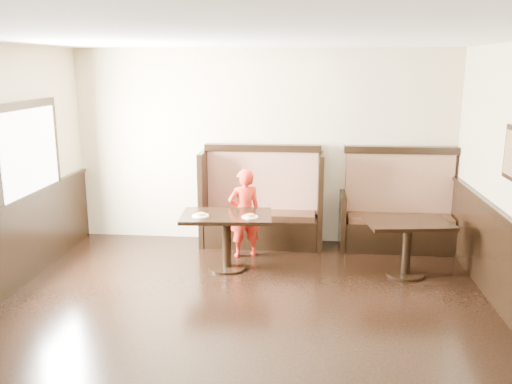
# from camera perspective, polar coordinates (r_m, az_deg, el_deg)

# --- Properties ---
(ground) EXTENTS (7.00, 7.00, 0.00)m
(ground) POSITION_cam_1_polar(r_m,az_deg,el_deg) (5.02, -2.83, -17.50)
(ground) COLOR black
(ground) RESTS_ON ground
(room_shell) EXTENTS (7.00, 7.00, 7.00)m
(room_shell) POSITION_cam_1_polar(r_m,az_deg,el_deg) (5.02, -5.86, -9.03)
(room_shell) COLOR #C8B891
(room_shell) RESTS_ON ground
(booth_main) EXTENTS (1.75, 0.72, 1.45)m
(booth_main) POSITION_cam_1_polar(r_m,az_deg,el_deg) (7.86, 0.60, -1.78)
(booth_main) COLOR black
(booth_main) RESTS_ON ground
(booth_neighbor) EXTENTS (1.65, 0.72, 1.45)m
(booth_neighbor) POSITION_cam_1_polar(r_m,az_deg,el_deg) (7.95, 14.75, -2.40)
(booth_neighbor) COLOR black
(booth_neighbor) RESTS_ON ground
(table_main) EXTENTS (1.19, 0.79, 0.72)m
(table_main) POSITION_cam_1_polar(r_m,az_deg,el_deg) (6.90, -3.11, -3.72)
(table_main) COLOR black
(table_main) RESTS_ON ground
(table_neighbor) EXTENTS (1.10, 0.80, 0.70)m
(table_neighbor) POSITION_cam_1_polar(r_m,az_deg,el_deg) (6.94, 15.66, -4.35)
(table_neighbor) COLOR black
(table_neighbor) RESTS_ON ground
(child) EXTENTS (0.52, 0.43, 1.22)m
(child) POSITION_cam_1_polar(r_m,az_deg,el_deg) (7.33, -1.22, -2.23)
(child) COLOR red
(child) RESTS_ON ground
(pizza_plate_left) EXTENTS (0.21, 0.21, 0.04)m
(pizza_plate_left) POSITION_cam_1_polar(r_m,az_deg,el_deg) (6.79, -5.86, -2.43)
(pizza_plate_left) COLOR white
(pizza_plate_left) RESTS_ON table_main
(pizza_plate_right) EXTENTS (0.21, 0.21, 0.04)m
(pizza_plate_right) POSITION_cam_1_polar(r_m,az_deg,el_deg) (6.71, -0.64, -2.56)
(pizza_plate_right) COLOR white
(pizza_plate_right) RESTS_ON table_main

